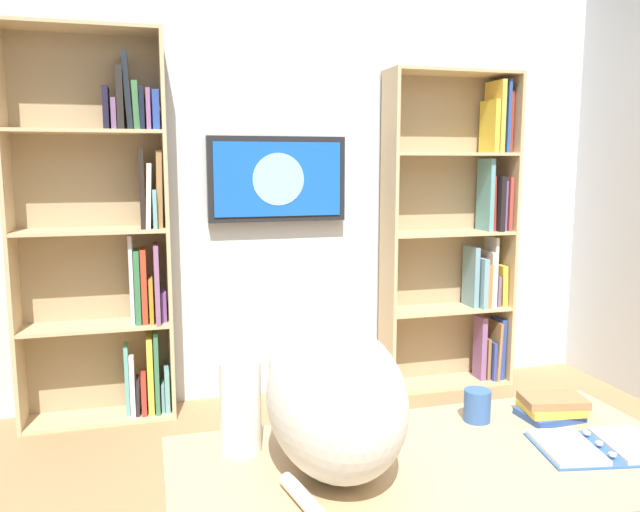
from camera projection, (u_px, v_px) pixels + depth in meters
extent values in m
cube|color=silver|center=(277.00, 187.00, 4.01)|extent=(4.52, 0.06, 2.70)
cube|color=tan|center=(506.00, 231.00, 4.28)|extent=(0.02, 0.28, 2.09)
cube|color=tan|center=(388.00, 235.00, 4.05)|extent=(0.02, 0.28, 2.09)
cube|color=tan|center=(440.00, 231.00, 4.29)|extent=(0.88, 0.01, 2.09)
cube|color=tan|center=(444.00, 382.00, 4.32)|extent=(0.84, 0.27, 0.02)
cube|color=tan|center=(447.00, 309.00, 4.24)|extent=(0.84, 0.27, 0.02)
cube|color=tan|center=(449.00, 233.00, 4.17)|extent=(0.84, 0.27, 0.02)
cube|color=tan|center=(451.00, 154.00, 4.09)|extent=(0.84, 0.27, 0.02)
cube|color=tan|center=(454.00, 72.00, 4.01)|extent=(0.84, 0.27, 0.02)
cube|color=#2D4597|center=(498.00, 347.00, 4.37)|extent=(0.04, 0.15, 0.42)
cube|color=olive|center=(492.00, 349.00, 4.37)|extent=(0.03, 0.22, 0.40)
cube|color=#36459A|center=(489.00, 359.00, 4.38)|extent=(0.02, 0.19, 0.27)
cube|color=olive|center=(483.00, 357.00, 4.38)|extent=(0.02, 0.17, 0.29)
cube|color=#81568B|center=(480.00, 348.00, 4.34)|extent=(0.04, 0.12, 0.44)
cube|color=gold|center=(500.00, 285.00, 4.32)|extent=(0.05, 0.16, 0.28)
cube|color=slate|center=(493.00, 290.00, 4.32)|extent=(0.02, 0.18, 0.21)
cube|color=silver|center=(491.00, 271.00, 4.29)|extent=(0.02, 0.16, 0.47)
cube|color=beige|center=(486.00, 278.00, 4.30)|extent=(0.02, 0.21, 0.38)
cube|color=orange|center=(482.00, 284.00, 4.30)|extent=(0.03, 0.23, 0.29)
cube|color=#719CAE|center=(478.00, 282.00, 4.26)|extent=(0.04, 0.23, 0.34)
cube|color=#6C99A8|center=(471.00, 276.00, 4.26)|extent=(0.03, 0.18, 0.41)
cube|color=#AD3F36|center=(504.00, 204.00, 4.24)|extent=(0.02, 0.20, 0.36)
cube|color=slate|center=(499.00, 205.00, 4.24)|extent=(0.03, 0.18, 0.33)
cube|color=black|center=(494.00, 203.00, 4.22)|extent=(0.03, 0.23, 0.36)
cube|color=#B53225|center=(489.00, 203.00, 4.21)|extent=(0.03, 0.14, 0.36)
cube|color=#5E9DA5|center=(485.00, 195.00, 4.20)|extent=(0.03, 0.18, 0.48)
cube|color=#AB3522|center=(506.00, 122.00, 4.16)|extent=(0.04, 0.13, 0.40)
cube|color=#2A4D9A|center=(502.00, 117.00, 4.14)|extent=(0.02, 0.19, 0.46)
cube|color=#436F3A|center=(497.00, 139.00, 4.16)|extent=(0.02, 0.15, 0.18)
cube|color=#EDBA43|center=(495.00, 117.00, 4.12)|extent=(0.03, 0.22, 0.46)
cube|color=yellow|center=(490.00, 127.00, 4.12)|extent=(0.03, 0.21, 0.34)
cube|color=tan|center=(167.00, 229.00, 3.68)|extent=(0.02, 0.28, 2.24)
cube|color=tan|center=(10.00, 233.00, 3.45)|extent=(0.02, 0.28, 2.24)
cube|color=tan|center=(93.00, 229.00, 3.69)|extent=(0.86, 0.01, 2.24)
cube|color=tan|center=(101.00, 417.00, 3.73)|extent=(0.82, 0.27, 0.02)
cube|color=tan|center=(96.00, 326.00, 3.65)|extent=(0.82, 0.27, 0.02)
cube|color=tan|center=(91.00, 231.00, 3.56)|extent=(0.82, 0.27, 0.02)
cube|color=tan|center=(86.00, 131.00, 3.48)|extent=(0.82, 0.27, 0.02)
cube|color=tan|center=(80.00, 27.00, 3.40)|extent=(0.82, 0.27, 0.02)
cube|color=#67A39D|center=(167.00, 389.00, 3.81)|extent=(0.03, 0.17, 0.26)
cube|color=#6B9BA6|center=(163.00, 396.00, 3.81)|extent=(0.02, 0.12, 0.17)
cube|color=#366F4A|center=(156.00, 370.00, 3.78)|extent=(0.03, 0.20, 0.50)
cube|color=gold|center=(150.00, 373.00, 3.78)|extent=(0.03, 0.19, 0.47)
cube|color=#B03125|center=(144.00, 393.00, 3.77)|extent=(0.03, 0.18, 0.23)
cube|color=#271F25|center=(138.00, 395.00, 3.76)|extent=(0.03, 0.15, 0.21)
cube|color=beige|center=(132.00, 384.00, 3.74)|extent=(0.03, 0.16, 0.36)
cube|color=#5AA4A0|center=(127.00, 379.00, 3.74)|extent=(0.02, 0.12, 0.43)
cube|color=#764891|center=(163.00, 305.00, 3.74)|extent=(0.03, 0.14, 0.18)
cube|color=#85567A|center=(157.00, 283.00, 3.69)|extent=(0.03, 0.24, 0.46)
cube|color=orange|center=(151.00, 299.00, 3.71)|extent=(0.02, 0.23, 0.26)
cube|color=#C03A23|center=(144.00, 285.00, 3.68)|extent=(0.03, 0.18, 0.44)
cube|color=#326F43|center=(137.00, 286.00, 3.67)|extent=(0.03, 0.18, 0.43)
cube|color=silver|center=(131.00, 279.00, 3.66)|extent=(0.02, 0.13, 0.52)
cube|color=#A37748|center=(159.00, 189.00, 3.63)|extent=(0.04, 0.13, 0.44)
cube|color=#66A2AA|center=(155.00, 209.00, 3.64)|extent=(0.02, 0.22, 0.22)
cube|color=beige|center=(148.00, 196.00, 3.62)|extent=(0.04, 0.22, 0.37)
cube|color=black|center=(142.00, 189.00, 3.60)|extent=(0.03, 0.20, 0.45)
cube|color=#28469C|center=(156.00, 110.00, 3.56)|extent=(0.04, 0.13, 0.22)
cube|color=#844E88|center=(148.00, 110.00, 3.55)|extent=(0.02, 0.19, 0.23)
cube|color=black|center=(142.00, 109.00, 3.55)|extent=(0.03, 0.20, 0.23)
cube|color=#417C48|center=(136.00, 106.00, 3.53)|extent=(0.04, 0.13, 0.27)
cube|color=black|center=(127.00, 92.00, 3.52)|extent=(0.05, 0.20, 0.42)
cube|color=black|center=(120.00, 99.00, 3.49)|extent=(0.04, 0.20, 0.34)
cube|color=#734F7B|center=(114.00, 115.00, 3.51)|extent=(0.03, 0.22, 0.17)
cube|color=black|center=(106.00, 109.00, 3.48)|extent=(0.03, 0.22, 0.23)
cube|color=black|center=(277.00, 179.00, 3.92)|extent=(0.87, 0.06, 0.53)
cube|color=blue|center=(278.00, 179.00, 3.89)|extent=(0.80, 0.01, 0.46)
cylinder|color=#8CCCEA|center=(278.00, 179.00, 3.88)|extent=(0.32, 0.00, 0.32)
cube|color=tan|center=(439.00, 466.00, 1.64)|extent=(1.38, 0.67, 0.03)
cube|color=tan|center=(571.00, 503.00, 2.15)|extent=(0.06, 0.06, 0.71)
ellipsoid|color=silver|center=(335.00, 399.00, 1.55)|extent=(0.33, 0.50, 0.38)
ellipsoid|color=silver|center=(323.00, 367.00, 1.65)|extent=(0.28, 0.27, 0.28)
sphere|color=silver|center=(316.00, 332.00, 1.70)|extent=(0.14, 0.14, 0.14)
cone|color=silver|center=(330.00, 313.00, 1.70)|extent=(0.06, 0.06, 0.08)
cone|color=silver|center=(303.00, 315.00, 1.68)|extent=(0.06, 0.06, 0.08)
cone|color=beige|center=(331.00, 315.00, 1.70)|extent=(0.03, 0.03, 0.05)
cone|color=beige|center=(303.00, 317.00, 1.68)|extent=(0.03, 0.03, 0.05)
cube|color=#335999|center=(631.00, 447.00, 1.71)|extent=(0.19, 0.24, 0.01)
cube|color=#335999|center=(567.00, 450.00, 1.69)|extent=(0.19, 0.24, 0.01)
cube|color=#335999|center=(599.00, 449.00, 1.70)|extent=(0.07, 0.22, 0.01)
cube|color=white|center=(631.00, 444.00, 1.70)|extent=(0.17, 0.23, 0.01)
cube|color=white|center=(567.00, 447.00, 1.69)|extent=(0.17, 0.23, 0.01)
cylinder|color=silver|center=(612.00, 454.00, 1.63)|extent=(0.02, 0.02, 0.01)
cylinder|color=silver|center=(599.00, 443.00, 1.70)|extent=(0.02, 0.02, 0.01)
cylinder|color=silver|center=(587.00, 433.00, 1.76)|extent=(0.02, 0.02, 0.01)
cylinder|color=white|center=(241.00, 406.00, 1.67)|extent=(0.11, 0.11, 0.25)
cylinder|color=#335999|center=(477.00, 405.00, 1.88)|extent=(0.08, 0.08, 0.10)
cube|color=#2D4C93|center=(549.00, 415.00, 1.91)|extent=(0.18, 0.14, 0.02)
cube|color=gold|center=(551.00, 408.00, 1.90)|extent=(0.18, 0.15, 0.02)
cube|color=#996B42|center=(553.00, 400.00, 1.90)|extent=(0.20, 0.15, 0.02)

